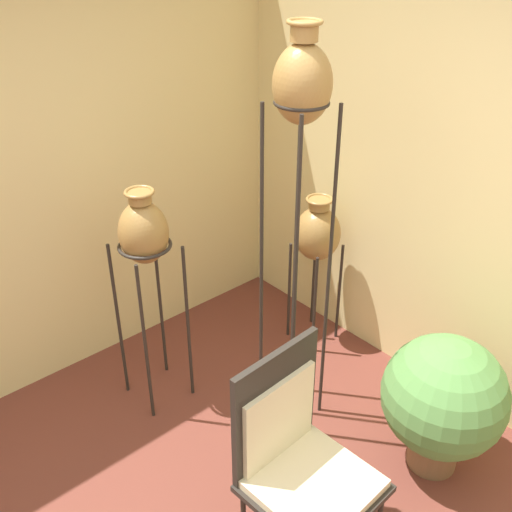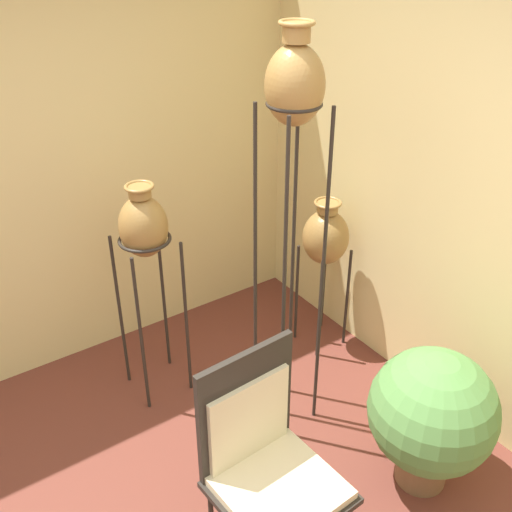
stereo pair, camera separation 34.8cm
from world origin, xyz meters
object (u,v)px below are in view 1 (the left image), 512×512
chair (298,456)px  potted_plant (443,399)px  vase_stand_short (318,235)px  vase_stand_tall (302,102)px  vase_stand_medium (144,237)px

chair → potted_plant: bearing=-12.2°
vase_stand_short → chair: chair is taller
vase_stand_tall → potted_plant: bearing=-69.7°
vase_stand_medium → vase_stand_short: bearing=-11.7°
vase_stand_tall → chair: (-0.62, -0.66, -1.29)m
vase_stand_short → potted_plant: (-0.33, -1.23, -0.36)m
vase_stand_medium → vase_stand_tall: bearing=-52.0°
vase_stand_medium → chair: size_ratio=1.27×
chair → vase_stand_short: bearing=37.9°
vase_stand_tall → chair: vase_stand_tall is taller
vase_stand_short → vase_stand_medium: bearing=168.3°
vase_stand_tall → vase_stand_medium: 1.14m
chair → vase_stand_medium: bearing=82.3°
vase_stand_tall → potted_plant: (0.30, -0.81, -1.43)m
vase_stand_tall → vase_stand_short: 1.32m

